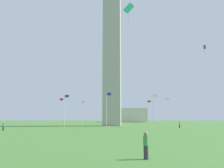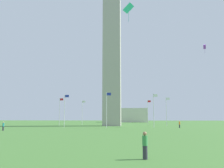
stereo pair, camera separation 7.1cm
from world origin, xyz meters
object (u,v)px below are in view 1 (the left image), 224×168
object	(u,v)px
flagpole_se	(82,111)
flagpole_s	(60,110)
flagpole_nw	(154,109)
person_orange_shirt	(180,124)
flagpole_w	(107,108)
kite_cyan_diamond	(129,9)
person_teal_shirt	(3,126)
flagpole_sw	(65,109)
distant_building	(129,115)
person_green_shirt	(146,146)
flagpole_ne	(148,111)
flagpole_e	(116,112)
kite_purple_box	(205,47)
flagpole_n	(167,110)
obelisk_monument	(112,47)

from	to	relation	value
flagpole_se	flagpole_s	size ratio (longest dim) A/B	1.00
flagpole_nw	person_orange_shirt	world-z (taller)	flagpole_nw
flagpole_w	kite_cyan_diamond	distance (m)	27.97
person_teal_shirt	flagpole_sw	bearing A→B (deg)	-2.98
person_orange_shirt	flagpole_s	bearing A→B (deg)	13.16
flagpole_nw	distant_building	xyz separation A→B (m)	(-7.04, 69.52, -0.97)
person_green_shirt	person_teal_shirt	distance (m)	38.96
flagpole_ne	flagpole_e	distance (m)	12.30
flagpole_s	kite_purple_box	world-z (taller)	kite_purple_box
kite_cyan_diamond	kite_purple_box	xyz separation A→B (m)	(20.02, 32.09, 3.27)
flagpole_n	person_teal_shirt	bearing A→B (deg)	-140.47
flagpole_w	person_teal_shirt	size ratio (longest dim) A/B	5.01
person_green_shirt	kite_cyan_diamond	size ratio (longest dim) A/B	0.65
person_teal_shirt	kite_cyan_diamond	distance (m)	31.64
distant_building	flagpole_se	bearing A→B (deg)	-108.54
obelisk_monument	flagpole_n	world-z (taller)	obelisk_monument
person_orange_shirt	distant_building	world-z (taller)	distant_building
flagpole_e	person_teal_shirt	world-z (taller)	flagpole_e
person_green_shirt	flagpole_se	bearing A→B (deg)	35.25
person_green_shirt	distant_building	world-z (taller)	distant_building
flagpole_nw	person_teal_shirt	bearing A→B (deg)	-150.16
flagpole_s	person_teal_shirt	world-z (taller)	flagpole_s
flagpole_e	flagpole_w	world-z (taller)	same
obelisk_monument	person_orange_shirt	distance (m)	31.79
flagpole_n	flagpole_w	world-z (taller)	same
kite_cyan_diamond	flagpole_nw	bearing A→B (deg)	78.50
flagpole_w	distant_building	xyz separation A→B (m)	(4.33, 74.22, -0.97)
flagpole_ne	person_green_shirt	bearing A→B (deg)	-93.88
flagpole_e	person_teal_shirt	xyz separation A→B (m)	(-18.38, -44.50, -3.77)
flagpole_n	distant_building	bearing A→B (deg)	101.42
obelisk_monument	flagpole_sw	world-z (taller)	obelisk_monument
flagpole_se	kite_purple_box	world-z (taller)	kite_purple_box
kite_purple_box	distant_building	distance (m)	71.58
kite_cyan_diamond	flagpole_n	bearing A→B (deg)	75.24
flagpole_s	kite_cyan_diamond	bearing A→B (deg)	-61.60
flagpole_ne	kite_cyan_diamond	xyz separation A→B (m)	(-5.82, -51.33, 13.42)
flagpole_ne	person_teal_shirt	xyz separation A→B (m)	(-29.74, -39.79, -3.77)
flagpole_ne	kite_cyan_diamond	distance (m)	53.38
flagpole_sw	kite_cyan_diamond	size ratio (longest dim) A/B	3.35
person_orange_shirt	distant_building	bearing A→B (deg)	-45.11
flagpole_ne	kite_purple_box	world-z (taller)	kite_purple_box
flagpole_se	person_orange_shirt	xyz separation A→B (m)	(28.57, -24.46, -3.74)
flagpole_n	flagpole_s	xyz separation A→B (m)	(-32.14, 0.00, 0.00)
flagpole_n	flagpole_sw	world-z (taller)	same
flagpole_s	flagpole_nw	bearing A→B (deg)	-22.50
obelisk_monument	flagpole_s	xyz separation A→B (m)	(-16.01, 0.00, -19.52)
flagpole_w	flagpole_se	bearing A→B (deg)	112.50
kite_cyan_diamond	person_teal_shirt	bearing A→B (deg)	154.24
flagpole_e	distant_building	xyz separation A→B (m)	(4.33, 42.08, -0.97)
flagpole_n	person_orange_shirt	bearing A→B (deg)	-85.04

